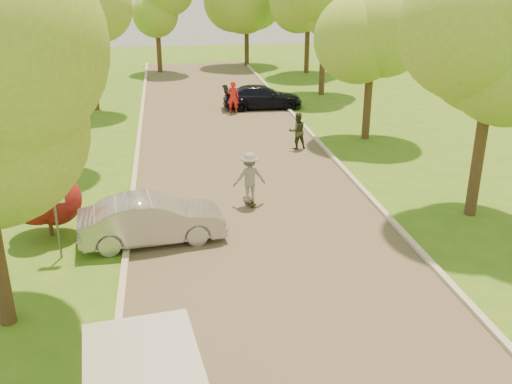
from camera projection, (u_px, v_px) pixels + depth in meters
ground at (301, 321)px, 12.86m from camera, size 100.00×100.00×0.00m
road at (249, 193)px, 20.21m from camera, size 8.00×60.00×0.01m
curb_left at (132, 198)px, 19.59m from camera, size 0.18×60.00×0.12m
curb_right at (358, 185)px, 20.79m from camera, size 0.18×60.00×0.12m
street_sign at (54, 205)px, 15.11m from camera, size 0.55×0.06×2.17m
red_shrub at (47, 201)px, 16.58m from camera, size 1.70×1.70×1.95m
tree_l_midb at (51, 50)px, 21.20m from camera, size 4.30×4.20×6.62m
tree_l_far at (90, 8)px, 30.13m from camera, size 4.92×4.80×7.79m
tree_r_mida at (503, 38)px, 16.46m from camera, size 5.13×5.00×7.95m
tree_r_midb at (377, 31)px, 24.91m from camera, size 4.51×4.40×7.01m
tree_bg_a at (66, 3)px, 37.19m from camera, size 5.12×5.00×7.72m
tree_bg_c at (159, 3)px, 41.85m from camera, size 4.92×4.80×7.33m
silver_sedan at (152, 220)px, 16.37m from camera, size 4.29×1.90×1.37m
dark_sedan at (263, 97)px, 32.16m from camera, size 4.53×1.98×1.29m
longboard at (250, 201)px, 19.20m from camera, size 0.34×0.90×0.10m
skateboarder at (249, 177)px, 18.88m from camera, size 1.17×0.76×1.71m
person_striped at (233, 97)px, 30.98m from camera, size 0.72×0.56×1.77m
person_olive at (297, 131)px, 24.82m from camera, size 0.88×0.74×1.63m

